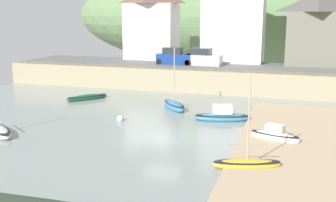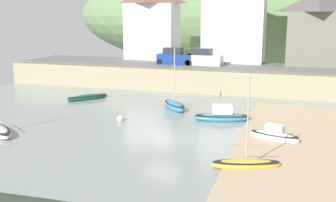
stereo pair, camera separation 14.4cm
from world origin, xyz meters
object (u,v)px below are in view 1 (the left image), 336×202
(parked_car_near_slipway, at_px, (174,57))
(dinghy_open_wooden, at_px, (222,116))
(mooring_buoy, at_px, (120,119))
(waterfront_building_left, at_px, (152,22))
(parked_car_by_wall, at_px, (203,58))
(waterfront_building_centre, at_px, (234,13))
(sailboat_tall_mast, at_px, (87,97))
(sailboat_blue_trim, at_px, (174,106))
(waterfront_building_right, at_px, (316,28))
(sailboat_far_left, at_px, (275,136))
(sailboat_white_hull, at_px, (247,164))

(parked_car_near_slipway, bearing_deg, dinghy_open_wooden, -61.98)
(mooring_buoy, bearing_deg, dinghy_open_wooden, 18.62)
(waterfront_building_left, height_order, parked_car_by_wall, waterfront_building_left)
(waterfront_building_centre, distance_m, sailboat_tall_mast, 20.96)
(dinghy_open_wooden, height_order, parked_car_by_wall, parked_car_by_wall)
(parked_car_near_slipway, relative_size, parked_car_by_wall, 0.98)
(sailboat_blue_trim, bearing_deg, waterfront_building_right, 105.45)
(waterfront_building_left, distance_m, sailboat_far_left, 29.67)
(sailboat_white_hull, distance_m, dinghy_open_wooden, 10.25)
(waterfront_building_left, bearing_deg, waterfront_building_right, 0.00)
(waterfront_building_left, distance_m, parked_car_by_wall, 9.81)
(sailboat_tall_mast, bearing_deg, waterfront_building_left, 34.79)
(parked_car_by_wall, bearing_deg, waterfront_building_right, 24.52)
(sailboat_blue_trim, relative_size, parked_car_by_wall, 1.33)
(sailboat_tall_mast, bearing_deg, sailboat_white_hull, -88.71)
(sailboat_tall_mast, distance_m, parked_car_by_wall, 14.49)
(sailboat_blue_trim, distance_m, sailboat_tall_mast, 9.38)
(sailboat_tall_mast, distance_m, parked_car_near_slipway, 12.58)
(waterfront_building_centre, distance_m, sailboat_far_left, 25.53)
(waterfront_building_right, bearing_deg, waterfront_building_left, -180.00)
(sailboat_white_hull, height_order, parked_car_by_wall, sailboat_white_hull)
(waterfront_building_right, distance_m, sailboat_tall_mast, 26.94)
(waterfront_building_centre, height_order, parked_car_near_slipway, waterfront_building_centre)
(parked_car_near_slipway, height_order, mooring_buoy, parked_car_near_slipway)
(waterfront_building_centre, height_order, parked_car_by_wall, waterfront_building_centre)
(sailboat_tall_mast, relative_size, sailboat_far_left, 1.08)
(waterfront_building_centre, height_order, sailboat_white_hull, waterfront_building_centre)
(waterfront_building_left, distance_m, waterfront_building_centre, 10.56)
(parked_car_by_wall, distance_m, mooring_buoy, 17.78)
(sailboat_far_left, bearing_deg, sailboat_blue_trim, 159.53)
(sailboat_far_left, height_order, sailboat_white_hull, sailboat_white_hull)
(mooring_buoy, bearing_deg, waterfront_building_right, 55.69)
(waterfront_building_left, xyz_separation_m, waterfront_building_right, (19.89, 0.00, -0.55))
(sailboat_far_left, distance_m, parked_car_by_wall, 21.18)
(waterfront_building_right, relative_size, dinghy_open_wooden, 1.75)
(sailboat_blue_trim, distance_m, sailboat_white_hull, 14.67)
(parked_car_near_slipway, distance_m, mooring_buoy, 17.57)
(sailboat_far_left, relative_size, parked_car_near_slipway, 0.86)
(sailboat_blue_trim, bearing_deg, mooring_buoy, -68.06)
(sailboat_tall_mast, height_order, parked_car_by_wall, parked_car_by_wall)
(waterfront_building_left, xyz_separation_m, sailboat_white_hull, (15.81, -28.98, -6.83))
(waterfront_building_centre, height_order, sailboat_far_left, waterfront_building_centre)
(waterfront_building_right, distance_m, mooring_buoy, 27.14)
(waterfront_building_left, relative_size, sailboat_white_hull, 1.70)
(parked_car_near_slipway, xyz_separation_m, mooring_buoy, (0.67, -17.29, -3.04))
(waterfront_building_centre, distance_m, parked_car_near_slipway, 9.14)
(sailboat_tall_mast, relative_size, sailboat_white_hull, 0.71)
(sailboat_white_hull, relative_size, parked_car_by_wall, 1.28)
(waterfront_building_left, height_order, dinghy_open_wooden, waterfront_building_left)
(waterfront_building_centre, bearing_deg, parked_car_by_wall, -120.73)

